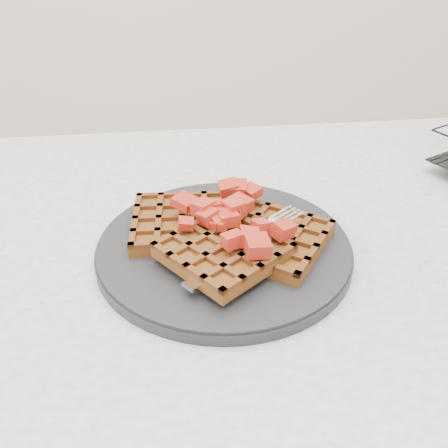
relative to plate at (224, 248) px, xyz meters
name	(u,v)px	position (x,y,z in m)	size (l,w,h in m)	color
table	(303,331)	(0.10, -0.02, -0.12)	(1.20, 0.80, 0.75)	silver
plate	(224,248)	(0.00, 0.00, 0.00)	(0.29, 0.29, 0.02)	black
waffles	(225,235)	(0.00, 0.00, 0.02)	(0.24, 0.21, 0.03)	brown
strawberry_pile	(224,213)	(0.00, 0.00, 0.05)	(0.15, 0.15, 0.02)	#920A00
fork	(255,250)	(0.03, -0.03, 0.02)	(0.02, 0.18, 0.02)	silver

